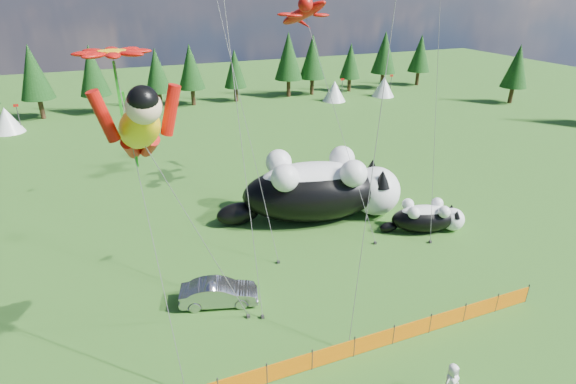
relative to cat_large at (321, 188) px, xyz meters
name	(u,v)px	position (x,y,z in m)	size (l,w,h in m)	color
ground	(305,319)	(-5.24, -9.33, -2.20)	(160.00, 160.00, 0.00)	#133B0A
safety_fence	(333,354)	(-5.24, -12.33, -1.70)	(22.06, 0.06, 1.10)	#262626
tree_line	(166,77)	(-5.24, 35.67, 1.80)	(90.00, 4.00, 8.00)	black
festival_tents	(259,98)	(5.76, 30.67, -0.80)	(50.00, 3.20, 2.80)	white
cat_large	(321,188)	(0.00, 0.00, 0.00)	(12.70, 6.43, 4.63)	black
cat_small	(427,217)	(5.71, -4.29, -1.23)	(5.51, 3.19, 2.04)	black
car	(219,293)	(-8.80, -6.61, -1.56)	(1.36, 3.90, 1.29)	#A3A3A8
spectator_e	(451,381)	(-1.79, -15.55, -1.39)	(0.79, 0.51, 1.61)	white
superhero_kite	(139,128)	(-11.62, -9.47, 8.14)	(6.10, 4.67, 12.66)	yellow
gecko_kite	(303,13)	(0.71, 5.01, 10.84)	(5.02, 13.19, 16.09)	#B40E09
flower_kite	(113,58)	(-12.08, -8.10, 10.31)	(3.38, 5.17, 13.00)	#B40E09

